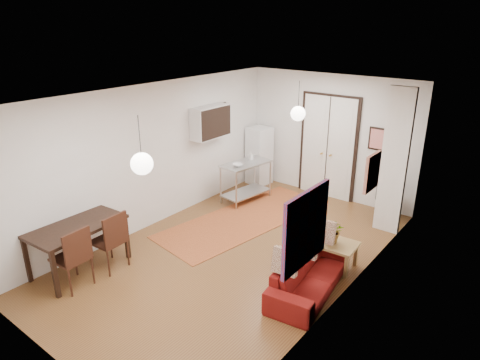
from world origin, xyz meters
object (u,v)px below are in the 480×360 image
Objects in this scene: fridge at (259,156)px; dining_chair_far at (76,249)px; dining_table at (76,230)px; sofa at (310,275)px; kitchen_counter at (246,176)px; black_side_chair at (390,191)px; dining_chair_near at (113,233)px; coffee_table at (327,244)px.

dining_chair_far is (0.34, -5.48, -0.13)m from fridge.
dining_table is at bearing -129.30° from dining_chair_far.
dining_chair_far reaches higher than sofa.
dining_chair_far is (-0.07, -4.38, 0.01)m from kitchen_counter.
sofa is 4.80m from fridge.
black_side_chair is at bearing 9.61° from fridge.
sofa is at bearing 120.89° from dining_chair_far.
dining_chair_near is 5.74m from black_side_chair.
coffee_table is 2.60m from black_side_chair.
kitchen_counter is at bearing 175.08° from dining_chair_near.
kitchen_counter is 1.30× the size of black_side_chair.
dining_table reaches higher than coffee_table.
black_side_chair is at bearing 57.63° from dining_table.
sofa is 1.48× the size of kitchen_counter.
coffee_table is at bearing 132.07° from dining_chair_far.
fridge is 5.24m from dining_table.
dining_table is 1.51× the size of dining_chair_far.
dining_table is at bearing 110.89° from sofa.
coffee_table is 1.01× the size of dining_chair_far.
fridge is 0.93× the size of dining_table.
fridge reaches higher than dining_chair_far.
dining_chair_near is (-3.05, -1.41, 0.33)m from sofa.
kitchen_counter is at bearing 84.34° from dining_table.
coffee_table is 3.15m from kitchen_counter.
dining_chair_far is (0.34, -0.24, -0.14)m from dining_table.
black_side_chair is at bearing -7.84° from sofa.
fridge is (-3.23, 2.50, 0.34)m from coffee_table.
dining_chair_near is (0.34, -4.78, -0.13)m from fridge.
fridge is at bearing 179.72° from dining_chair_far.
black_side_chair is (3.38, 0.09, -0.16)m from fridge.
fridge is at bearing 90.00° from dining_table.
fridge is at bearing -11.05° from black_side_chair.
black_side_chair is (0.15, 2.59, 0.18)m from coffee_table.
coffee_table is 4.16m from dining_chair_far.
coffee_table is 0.83× the size of kitchen_counter.
sofa is 1.80× the size of dining_chair_near.
dining_chair_far is (0.00, -0.70, 0.00)m from dining_chair_near.
kitchen_counter is 1.19m from fridge.
dining_chair_far is at bearing -35.45° from dining_table.
kitchen_counter is at bearing 9.32° from black_side_chair.
dining_chair_far is (-3.05, -2.11, 0.33)m from sofa.
dining_table is (0.00, -5.24, 0.02)m from fridge.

